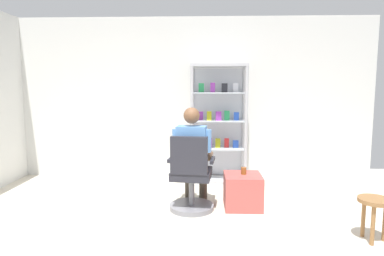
{
  "coord_description": "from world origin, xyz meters",
  "views": [
    {
      "loc": [
        0.15,
        -2.61,
        1.52
      ],
      "look_at": [
        0.01,
        1.68,
        1.0
      ],
      "focal_mm": 30.66,
      "sensor_mm": 36.0,
      "label": 1
    }
  ],
  "objects_px": {
    "seated_shopkeeper": "(193,152)",
    "storage_crate": "(243,191)",
    "display_cabinet_main": "(218,122)",
    "wooden_stool": "(375,207)",
    "office_chair": "(191,180)",
    "tea_glass": "(244,171)"
  },
  "relations": [
    {
      "from": "seated_shopkeeper",
      "to": "storage_crate",
      "type": "distance_m",
      "value": 0.81
    },
    {
      "from": "display_cabinet_main",
      "to": "seated_shopkeeper",
      "type": "bearing_deg",
      "value": -106.5
    },
    {
      "from": "office_chair",
      "to": "display_cabinet_main",
      "type": "bearing_deg",
      "value": 74.58
    },
    {
      "from": "display_cabinet_main",
      "to": "office_chair",
      "type": "xyz_separation_m",
      "value": [
        -0.4,
        -1.43,
        -0.57
      ]
    },
    {
      "from": "display_cabinet_main",
      "to": "tea_glass",
      "type": "height_order",
      "value": "display_cabinet_main"
    },
    {
      "from": "tea_glass",
      "to": "wooden_stool",
      "type": "xyz_separation_m",
      "value": [
        1.18,
        -0.92,
        -0.12
      ]
    },
    {
      "from": "office_chair",
      "to": "storage_crate",
      "type": "xyz_separation_m",
      "value": [
        0.66,
        0.15,
        -0.18
      ]
    },
    {
      "from": "office_chair",
      "to": "tea_glass",
      "type": "distance_m",
      "value": 0.7
    },
    {
      "from": "storage_crate",
      "to": "wooden_stool",
      "type": "xyz_separation_m",
      "value": [
        1.2,
        -0.9,
        0.13
      ]
    },
    {
      "from": "display_cabinet_main",
      "to": "storage_crate",
      "type": "height_order",
      "value": "display_cabinet_main"
    },
    {
      "from": "display_cabinet_main",
      "to": "office_chair",
      "type": "distance_m",
      "value": 1.59
    },
    {
      "from": "display_cabinet_main",
      "to": "wooden_stool",
      "type": "bearing_deg",
      "value": -56.23
    },
    {
      "from": "tea_glass",
      "to": "display_cabinet_main",
      "type": "bearing_deg",
      "value": 102.28
    },
    {
      "from": "office_chair",
      "to": "wooden_stool",
      "type": "height_order",
      "value": "office_chair"
    },
    {
      "from": "display_cabinet_main",
      "to": "wooden_stool",
      "type": "height_order",
      "value": "display_cabinet_main"
    },
    {
      "from": "storage_crate",
      "to": "wooden_stool",
      "type": "distance_m",
      "value": 1.5
    },
    {
      "from": "storage_crate",
      "to": "tea_glass",
      "type": "distance_m",
      "value": 0.26
    },
    {
      "from": "storage_crate",
      "to": "seated_shopkeeper",
      "type": "bearing_deg",
      "value": 178.99
    },
    {
      "from": "display_cabinet_main",
      "to": "seated_shopkeeper",
      "type": "distance_m",
      "value": 1.35
    },
    {
      "from": "display_cabinet_main",
      "to": "storage_crate",
      "type": "xyz_separation_m",
      "value": [
        0.26,
        -1.28,
        -0.75
      ]
    },
    {
      "from": "tea_glass",
      "to": "storage_crate",
      "type": "bearing_deg",
      "value": -116.46
    },
    {
      "from": "display_cabinet_main",
      "to": "wooden_stool",
      "type": "xyz_separation_m",
      "value": [
        1.46,
        -2.18,
        -0.62
      ]
    }
  ]
}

